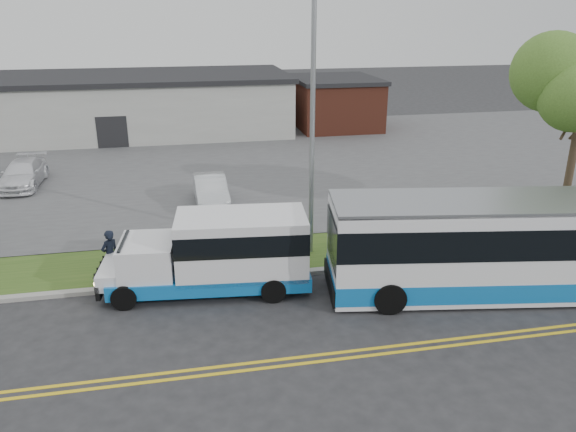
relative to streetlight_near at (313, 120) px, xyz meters
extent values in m
plane|color=#28282B|center=(-3.00, -2.73, -5.23)|extent=(140.00, 140.00, 0.00)
cube|color=yellow|center=(-3.00, -6.58, -5.23)|extent=(70.00, 0.12, 0.01)
cube|color=yellow|center=(-3.00, -6.88, -5.23)|extent=(70.00, 0.12, 0.01)
cube|color=#9E9B93|center=(-3.00, -1.63, -5.16)|extent=(80.00, 0.30, 0.15)
cube|color=#34541C|center=(-3.00, 0.17, -5.18)|extent=(80.00, 3.30, 0.10)
cube|color=#4C4C4F|center=(-3.00, 14.27, -5.18)|extent=(80.00, 25.00, 0.10)
cube|color=#9E9E99|center=(-9.00, 24.27, -3.23)|extent=(25.00, 10.00, 4.00)
cube|color=black|center=(-9.00, 24.27, -1.06)|extent=(25.40, 10.40, 0.35)
cube|color=black|center=(-9.00, 19.32, -4.13)|extent=(2.00, 0.15, 2.20)
cube|color=brown|center=(7.50, 23.27, -3.43)|extent=(6.00, 7.00, 3.60)
cube|color=black|center=(7.50, 23.27, -1.48)|extent=(6.30, 7.30, 0.30)
cylinder|color=#35281D|center=(11.00, 0.27, -2.75)|extent=(0.32, 0.32, 4.76)
cylinder|color=gray|center=(0.00, 0.07, -0.38)|extent=(0.18, 0.18, 9.50)
cube|color=#1167B8|center=(-3.98, -2.16, -4.70)|extent=(6.74, 2.84, 0.48)
cube|color=white|center=(-2.92, -2.26, -3.60)|extent=(4.44, 2.62, 2.02)
cube|color=black|center=(-2.92, -2.26, -3.26)|extent=(4.46, 2.66, 0.72)
cube|color=white|center=(-5.99, -1.96, -3.93)|extent=(1.93, 2.23, 1.16)
cube|color=black|center=(-6.71, -1.89, -3.74)|extent=(0.27, 1.83, 0.87)
cube|color=white|center=(-7.04, -1.86, -4.41)|extent=(1.15, 2.06, 0.53)
cube|color=black|center=(-7.48, -1.81, -4.70)|extent=(0.34, 1.98, 0.48)
sphere|color=#FFD88C|center=(-7.59, -2.53, -4.46)|extent=(0.21, 0.21, 0.19)
sphere|color=#FFD88C|center=(-7.45, -1.09, -4.46)|extent=(0.21, 0.21, 0.19)
cylinder|color=black|center=(-6.76, -2.93, -4.83)|extent=(0.83, 0.35, 0.81)
cylinder|color=black|center=(-6.56, -0.86, -4.83)|extent=(0.83, 0.35, 0.81)
cylinder|color=black|center=(-2.06, -3.39, -4.83)|extent=(0.83, 0.35, 0.81)
cylinder|color=black|center=(-1.86, -1.32, -4.83)|extent=(0.83, 0.35, 0.81)
cube|color=white|center=(5.65, -4.19, -3.59)|extent=(11.94, 4.43, 3.08)
cube|color=#1167B8|center=(5.65, -4.19, -4.65)|extent=(11.96, 4.45, 0.64)
cube|color=black|center=(5.65, -4.19, -3.01)|extent=(11.99, 4.47, 1.01)
cube|color=black|center=(-0.07, -3.29, -3.22)|extent=(0.48, 2.43, 1.70)
cube|color=black|center=(-0.14, -3.28, -4.76)|extent=(0.54, 2.64, 0.53)
cube|color=gray|center=(5.65, -4.19, -2.03)|extent=(11.94, 4.43, 0.13)
cylinder|color=black|center=(1.36, -4.79, -4.72)|extent=(1.06, 0.49, 1.02)
cylinder|color=black|center=(1.75, -2.31, -4.72)|extent=(1.06, 0.49, 1.02)
cylinder|color=black|center=(8.56, -3.38, -4.72)|extent=(1.06, 0.49, 1.02)
imported|color=black|center=(-7.31, -0.83, -4.23)|extent=(0.78, 0.76, 1.80)
imported|color=silver|center=(-3.39, 6.36, -4.44)|extent=(1.59, 4.27, 1.39)
imported|color=white|center=(-12.86, 11.31, -4.47)|extent=(1.97, 4.60, 1.32)
sphere|color=white|center=(-7.61, -1.08, -4.97)|extent=(0.32, 0.32, 0.32)
sphere|color=white|center=(-7.01, -0.58, -4.97)|extent=(0.32, 0.32, 0.32)
camera|label=1|loc=(-4.77, -19.27, 3.77)|focal=35.00mm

